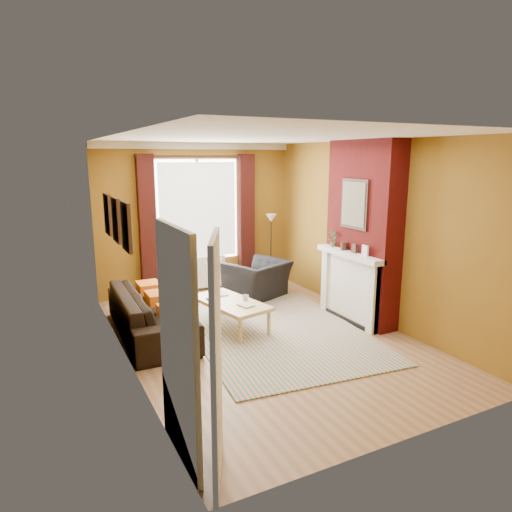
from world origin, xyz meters
name	(u,v)px	position (x,y,z in m)	size (l,w,h in m)	color
ground	(264,337)	(0.00, 0.00, 0.00)	(5.50, 5.50, 0.00)	brown
room_walls	(292,236)	(0.63, 0.28, 1.38)	(3.82, 5.54, 2.83)	brown
striped_rug	(277,332)	(0.25, 0.05, 0.01)	(2.70, 3.52, 0.02)	teal
sofa	(151,313)	(-1.42, 0.84, 0.33)	(2.26, 0.88, 0.66)	black
armchair	(257,279)	(0.78, 1.75, 0.34)	(1.04, 0.91, 0.68)	black
coffee_table	(230,304)	(-0.29, 0.53, 0.39)	(0.91, 1.41, 0.43)	#D7BA7C
wicker_stool	(252,285)	(0.74, 1.88, 0.21)	(0.37, 0.37, 0.41)	#9E7D44
floor_lamp	(271,229)	(1.42, 2.40, 1.13)	(0.28, 0.28, 1.44)	black
book_a	(241,306)	(-0.26, 0.21, 0.44)	(0.18, 0.24, 0.02)	#999999
book_b	(214,294)	(-0.39, 0.92, 0.44)	(0.20, 0.27, 0.02)	#999999
mug	(245,298)	(-0.09, 0.42, 0.48)	(0.10, 0.10, 0.09)	#999999
tv_remote	(209,299)	(-0.56, 0.71, 0.44)	(0.07, 0.16, 0.02)	#29292B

